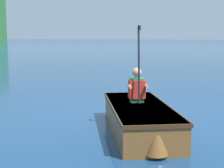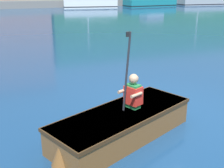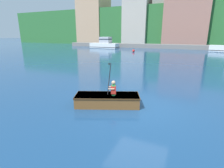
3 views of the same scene
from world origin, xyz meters
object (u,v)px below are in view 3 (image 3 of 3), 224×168
Objects in this scene: person_paddler at (113,88)px; moored_boat_dock_west_inner at (105,44)px; rowboat_foreground at (106,99)px; channel_buoy at (134,51)px.

moored_boat_dock_west_inner is at bearing 117.28° from person_paddler.
rowboat_foreground is 0.59m from person_paddler.
person_paddler reaches higher than channel_buoy.
channel_buoy is (-6.26, 23.63, -0.05)m from rowboat_foreground.
moored_boat_dock_west_inner is 34.63m from rowboat_foreground.
moored_boat_dock_west_inner is 11.87m from channel_buoy.
moored_boat_dock_west_inner is 9.39× the size of channel_buoy.
moored_boat_dock_west_inner is 34.65m from person_paddler.
moored_boat_dock_west_inner is at bearing 116.79° from rowboat_foreground.
moored_boat_dock_west_inner reaches higher than rowboat_foreground.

